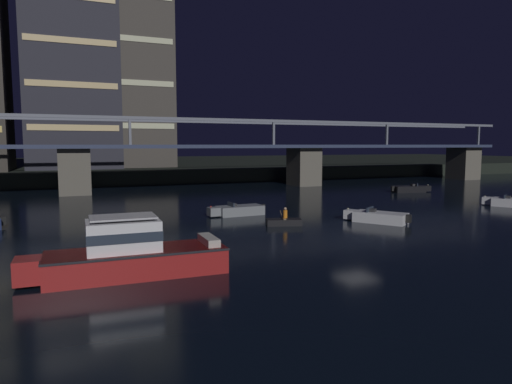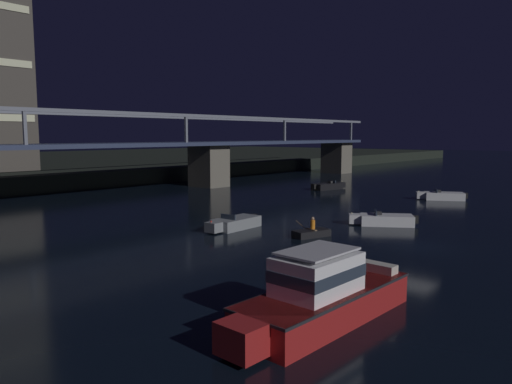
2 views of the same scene
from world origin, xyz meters
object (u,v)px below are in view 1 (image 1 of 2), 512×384
object	(u,v)px
speedboat_near_center	(238,210)
speedboat_mid_center	(410,189)
river_bridge	(200,157)
dinghy_with_paddler	(284,222)
speedboat_mid_right	(512,203)
tower_central	(136,65)
cabin_cruiser_near_left	(130,253)
speedboat_mid_left	(378,217)
tower_west_tall	(71,69)

from	to	relation	value
speedboat_near_center	speedboat_mid_center	size ratio (longest dim) A/B	1.00
river_bridge	dinghy_with_paddler	world-z (taller)	river_bridge
speedboat_mid_right	dinghy_with_paddler	world-z (taller)	dinghy_with_paddler
tower_central	dinghy_with_paddler	bearing A→B (deg)	-86.62
river_bridge	cabin_cruiser_near_left	bearing A→B (deg)	-110.43
dinghy_with_paddler	speedboat_mid_left	bearing A→B (deg)	-12.79
speedboat_mid_right	speedboat_mid_center	bearing A→B (deg)	88.40
tower_central	speedboat_mid_left	world-z (taller)	tower_central
cabin_cruiser_near_left	tower_west_tall	bearing A→B (deg)	90.93
tower_central	speedboat_mid_right	bearing A→B (deg)	-60.95
speedboat_mid_center	tower_west_tall	bearing A→B (deg)	137.77
tower_west_tall	speedboat_mid_right	xyz separation A→B (m)	(38.32, -49.86, -17.78)
speedboat_mid_left	speedboat_mid_right	world-z (taller)	same
river_bridge	cabin_cruiser_near_left	size ratio (longest dim) A/B	10.97
tower_central	speedboat_mid_left	xyz separation A→B (m)	(10.28, -52.64, -19.07)
river_bridge	speedboat_mid_left	world-z (taller)	river_bridge
tower_west_tall	cabin_cruiser_near_left	world-z (taller)	tower_west_tall
cabin_cruiser_near_left	dinghy_with_paddler	size ratio (longest dim) A/B	3.27
speedboat_near_center	speedboat_mid_right	bearing A→B (deg)	-11.47
speedboat_mid_left	cabin_cruiser_near_left	bearing A→B (deg)	-159.20
speedboat_near_center	tower_central	bearing A→B (deg)	91.96
tower_west_tall	speedboat_mid_left	bearing A→B (deg)	-68.42
tower_west_tall	speedboat_mid_right	bearing A→B (deg)	-52.46
speedboat_near_center	speedboat_mid_right	world-z (taller)	same
tower_central	cabin_cruiser_near_left	bearing A→B (deg)	-98.84
cabin_cruiser_near_left	speedboat_mid_center	world-z (taller)	cabin_cruiser_near_left
dinghy_with_paddler	tower_central	bearing A→B (deg)	93.38
tower_central	speedboat_mid_left	bearing A→B (deg)	-78.95
speedboat_near_center	river_bridge	bearing A→B (deg)	81.75
speedboat_mid_center	speedboat_mid_left	bearing A→B (deg)	-136.96
speedboat_mid_left	dinghy_with_paddler	xyz separation A→B (m)	(-7.28, 1.65, -0.14)
cabin_cruiser_near_left	speedboat_mid_left	bearing A→B (deg)	20.80
speedboat_mid_center	speedboat_mid_right	xyz separation A→B (m)	(-0.41, -14.70, 0.00)
river_bridge	tower_west_tall	xyz separation A→B (m)	(-15.23, 21.26, 13.85)
river_bridge	speedboat_mid_left	distance (m)	31.54
speedboat_mid_left	speedboat_mid_center	bearing A→B (deg)	43.04
cabin_cruiser_near_left	speedboat_mid_right	size ratio (longest dim) A/B	1.89
tower_west_tall	tower_central	world-z (taller)	tower_central
river_bridge	speedboat_mid_center	world-z (taller)	river_bridge
tower_west_tall	speedboat_mid_right	size ratio (longest dim) A/B	6.65
speedboat_near_center	speedboat_mid_right	distance (m)	27.00
tower_central	cabin_cruiser_near_left	size ratio (longest dim) A/B	3.80
cabin_cruiser_near_left	speedboat_mid_center	xyz separation A→B (m)	(37.76, 24.39, -0.64)
tower_west_tall	dinghy_with_paddler	world-z (taller)	tower_west_tall
river_bridge	dinghy_with_paddler	distance (m)	29.52
speedboat_near_center	speedboat_mid_center	world-z (taller)	same
speedboat_near_center	speedboat_mid_center	bearing A→B (deg)	19.15
speedboat_mid_center	speedboat_near_center	bearing A→B (deg)	-160.85
cabin_cruiser_near_left	speedboat_near_center	xyz separation A→B (m)	(10.90, 15.06, -0.64)
speedboat_mid_center	cabin_cruiser_near_left	bearing A→B (deg)	-147.15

